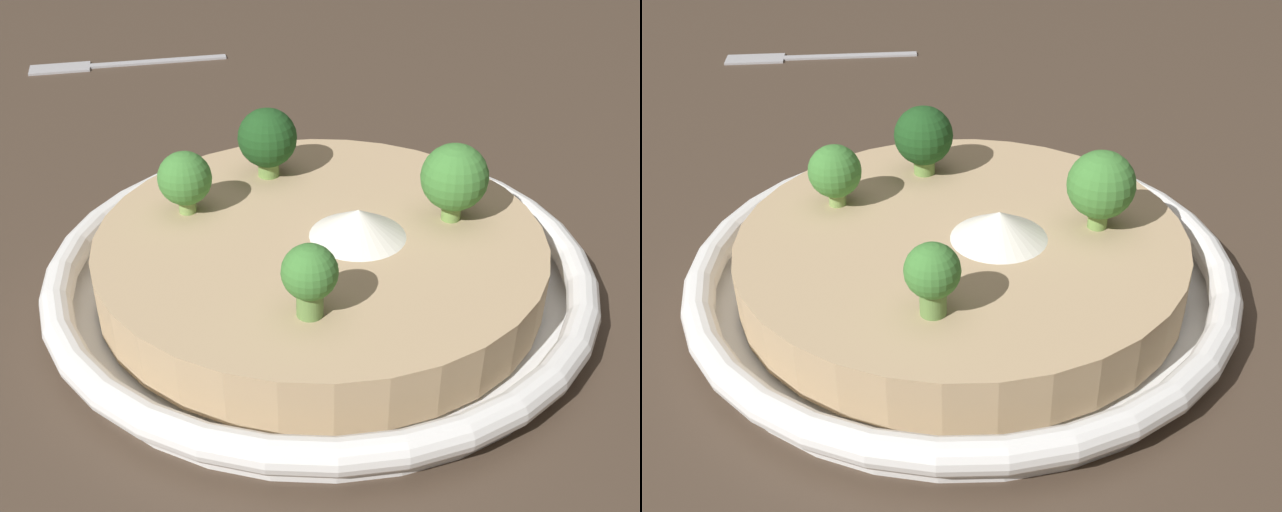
% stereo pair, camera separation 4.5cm
% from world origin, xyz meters
% --- Properties ---
extents(ground_plane, '(6.00, 6.00, 0.00)m').
position_xyz_m(ground_plane, '(0.00, 0.00, 0.00)').
color(ground_plane, '#47382B').
extents(risotto_bowl, '(0.31, 0.31, 0.04)m').
position_xyz_m(risotto_bowl, '(0.00, 0.00, 0.02)').
color(risotto_bowl, white).
rests_on(risotto_bowl, ground_plane).
extents(cheese_sprinkle, '(0.05, 0.05, 0.02)m').
position_xyz_m(cheese_sprinkle, '(-0.00, 0.02, 0.05)').
color(cheese_sprinkle, white).
rests_on(cheese_sprinkle, risotto_bowl).
extents(broccoli_left, '(0.04, 0.04, 0.04)m').
position_xyz_m(broccoli_left, '(-0.07, -0.04, 0.06)').
color(broccoli_left, '#759E4C').
rests_on(broccoli_left, risotto_bowl).
extents(broccoli_front, '(0.03, 0.03, 0.04)m').
position_xyz_m(broccoli_front, '(-0.01, -0.08, 0.06)').
color(broccoli_front, '#84A856').
rests_on(broccoli_front, risotto_bowl).
extents(broccoli_back, '(0.04, 0.04, 0.05)m').
position_xyz_m(broccoli_back, '(-0.03, 0.07, 0.06)').
color(broccoli_back, '#759E4C').
rests_on(broccoli_back, risotto_bowl).
extents(broccoli_right, '(0.03, 0.03, 0.04)m').
position_xyz_m(broccoli_right, '(0.08, 0.01, 0.06)').
color(broccoli_right, '#668E47').
rests_on(broccoli_right, risotto_bowl).
extents(fork_utensil, '(0.09, 0.19, 0.00)m').
position_xyz_m(fork_utensil, '(-0.35, -0.26, 0.00)').
color(fork_utensil, '#B7B7BC').
rests_on(fork_utensil, ground_plane).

